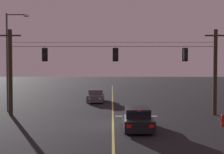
% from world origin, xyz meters
% --- Properties ---
extents(ground_plane, '(180.00, 180.00, 0.00)m').
position_xyz_m(ground_plane, '(0.00, 0.00, 0.00)').
color(ground_plane, black).
extents(lane_centre_stripe, '(0.14, 60.00, 0.01)m').
position_xyz_m(lane_centre_stripe, '(0.00, 10.03, 0.00)').
color(lane_centre_stripe, '#D1C64C').
rests_on(lane_centre_stripe, ground).
extents(stop_bar_paint, '(3.40, 0.36, 0.01)m').
position_xyz_m(stop_bar_paint, '(1.90, 3.43, 0.00)').
color(stop_bar_paint, silver).
rests_on(stop_bar_paint, ground).
extents(signal_span_assembly, '(18.69, 0.32, 7.05)m').
position_xyz_m(signal_span_assembly, '(-0.00, 4.03, 3.68)').
color(signal_span_assembly, '#38281C').
rests_on(signal_span_assembly, ground).
extents(traffic_light_leftmost, '(0.48, 0.41, 1.22)m').
position_xyz_m(traffic_light_leftmost, '(-5.63, 4.01, 5.00)').
color(traffic_light_leftmost, black).
extents(traffic_light_left_inner, '(0.48, 0.41, 1.22)m').
position_xyz_m(traffic_light_left_inner, '(0.23, 4.01, 5.00)').
color(traffic_light_left_inner, black).
extents(traffic_light_centre, '(0.48, 0.41, 1.22)m').
position_xyz_m(traffic_light_centre, '(5.98, 4.01, 5.00)').
color(traffic_light_centre, black).
extents(car_waiting_near_lane, '(1.80, 4.33, 1.39)m').
position_xyz_m(car_waiting_near_lane, '(1.55, -1.34, 0.65)').
color(car_waiting_near_lane, black).
rests_on(car_waiting_near_lane, ground).
extents(car_oncoming_lead, '(1.80, 4.42, 1.39)m').
position_xyz_m(car_oncoming_lead, '(-1.90, 12.96, 0.65)').
color(car_oncoming_lead, '#4C4C51').
rests_on(car_oncoming_lead, ground).
extents(street_lamp_corner, '(2.11, 0.30, 8.73)m').
position_xyz_m(street_lamp_corner, '(-9.13, 6.02, 5.19)').
color(street_lamp_corner, '#4C4F54').
rests_on(street_lamp_corner, ground).
extents(fire_hydrant, '(0.44, 0.22, 0.84)m').
position_xyz_m(fire_hydrant, '(7.34, -0.63, 0.44)').
color(fire_hydrant, red).
rests_on(fire_hydrant, ground).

